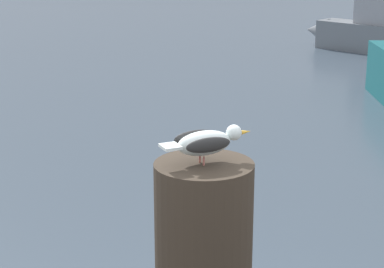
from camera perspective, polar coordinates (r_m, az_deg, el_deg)
The scene contains 3 objects.
mooring_post at distance 2.89m, azimuth 0.97°, elevation -9.97°, with size 0.41×0.41×0.80m, color #382D23.
seagull at distance 2.71m, azimuth 1.15°, elevation -0.65°, with size 0.39×0.19×0.14m.
boat_grey at distance 17.76m, azimuth 14.14°, elevation 8.39°, with size 2.47×3.08×1.69m.
Camera 1 is at (-0.57, -2.88, 2.89)m, focal length 64.07 mm.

